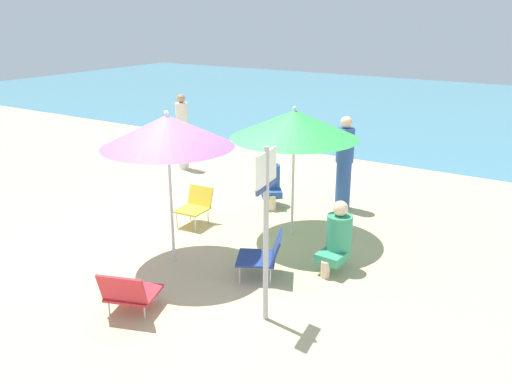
{
  "coord_description": "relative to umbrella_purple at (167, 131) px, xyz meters",
  "views": [
    {
      "loc": [
        4.89,
        -5.23,
        3.32
      ],
      "look_at": [
        0.74,
        1.28,
        0.7
      ],
      "focal_mm": 37.78,
      "sensor_mm": 36.0,
      "label": 1
    }
  ],
  "objects": [
    {
      "name": "beach_chair_b",
      "position": [
        0.48,
        -1.32,
        -1.56
      ],
      "size": [
        0.71,
        0.74,
        0.57
      ],
      "rotation": [
        0.0,
        0.0,
        1.91
      ],
      "color": "red",
      "rests_on": "ground_plane"
    },
    {
      "name": "person_c",
      "position": [
        1.11,
        3.21,
        -1.01
      ],
      "size": [
        0.31,
        0.31,
        1.64
      ],
      "rotation": [
        0.0,
        0.0,
        2.21
      ],
      "color": "#2D519E",
      "rests_on": "ground_plane"
    },
    {
      "name": "beach_chair_c",
      "position": [
        -0.6,
        1.25,
        -1.51
      ],
      "size": [
        0.48,
        0.57,
        0.6
      ],
      "rotation": [
        0.0,
        0.0,
        -1.49
      ],
      "color": "gold",
      "rests_on": "ground_plane"
    },
    {
      "name": "warning_sign",
      "position": [
        1.85,
        -0.58,
        -0.52
      ],
      "size": [
        0.1,
        0.5,
        2.0
      ],
      "rotation": [
        0.0,
        0.0,
        0.15
      ],
      "color": "#ADADB2",
      "rests_on": "ground_plane"
    },
    {
      "name": "sea_water",
      "position": [
        -0.28,
        14.42,
        -1.84
      ],
      "size": [
        40.0,
        16.0,
        0.01
      ],
      "primitive_type": "cube",
      "color": "teal",
      "rests_on": "ground_plane"
    },
    {
      "name": "person_d",
      "position": [
        -0.04,
        2.67,
        -1.37
      ],
      "size": [
        0.53,
        0.57,
        0.93
      ],
      "rotation": [
        0.0,
        0.0,
        5.37
      ],
      "color": "#2D519E",
      "rests_on": "ground_plane"
    },
    {
      "name": "umbrella_green",
      "position": [
        0.94,
        1.69,
        -0.1
      ],
      "size": [
        1.9,
        1.9,
        2.01
      ],
      "color": "silver",
      "rests_on": "ground_plane"
    },
    {
      "name": "person_a",
      "position": [
        -2.85,
        3.65,
        -1.01
      ],
      "size": [
        0.26,
        0.26,
        1.63
      ],
      "rotation": [
        0.0,
        0.0,
        0.25
      ],
      "color": "silver",
      "rests_on": "ground_plane"
    },
    {
      "name": "beach_chair_a",
      "position": [
        1.31,
        0.27,
        -1.52
      ],
      "size": [
        0.75,
        0.73,
        0.6
      ],
      "rotation": [
        0.0,
        0.0,
        -2.67
      ],
      "color": "navy",
      "rests_on": "ground_plane"
    },
    {
      "name": "ground_plane",
      "position": [
        -0.28,
        0.11,
        -1.84
      ],
      "size": [
        40.0,
        40.0,
        0.0
      ],
      "primitive_type": "plane",
      "color": "#D3BC8C"
    },
    {
      "name": "umbrella_purple",
      "position": [
        0.0,
        0.0,
        0.0
      ],
      "size": [
        1.74,
        1.74,
        2.11
      ],
      "color": "silver",
      "rests_on": "ground_plane"
    },
    {
      "name": "person_b",
      "position": [
        2.01,
        0.98,
        -1.37
      ],
      "size": [
        0.36,
        0.57,
        0.96
      ],
      "rotation": [
        0.0,
        0.0,
        4.65
      ],
      "color": "#389970",
      "rests_on": "ground_plane"
    }
  ]
}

